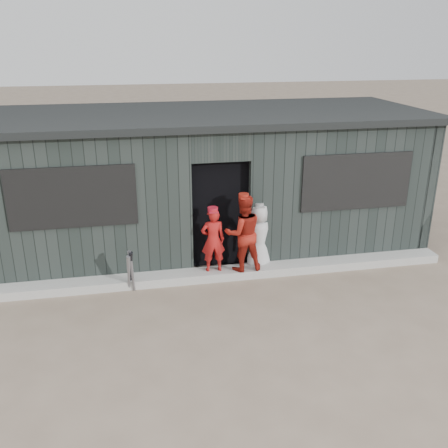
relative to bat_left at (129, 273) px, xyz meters
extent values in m
plane|color=#776352|center=(1.61, -1.57, -0.35)|extent=(80.00, 80.00, 0.00)
cube|color=#AAAAA4|center=(1.61, 0.25, -0.28)|extent=(8.00, 0.36, 0.15)
cone|color=gray|center=(0.00, 0.00, 0.00)|extent=(0.10, 0.28, 0.70)
cone|color=slate|center=(0.05, 0.00, 0.03)|extent=(0.13, 0.19, 0.76)
cone|color=black|center=(0.03, 0.06, 0.03)|extent=(0.12, 0.37, 0.76)
imported|color=#AF1715|center=(1.43, 0.26, 0.36)|extent=(0.41, 0.27, 1.12)
imported|color=maroon|center=(1.94, 0.22, 0.47)|extent=(0.68, 0.54, 1.34)
imported|color=silver|center=(2.27, 0.46, 0.27)|extent=(0.68, 0.53, 1.23)
cube|color=black|center=(1.61, 1.93, 0.85)|extent=(7.60, 2.70, 2.20)
cube|color=#272F2C|center=(-0.64, 0.53, 0.90)|extent=(3.50, 0.20, 2.50)
cube|color=#272F2D|center=(3.86, 0.53, 0.90)|extent=(3.50, 0.20, 2.50)
cube|color=#262E2B|center=(1.61, 0.53, 1.90)|extent=(1.00, 0.20, 0.50)
cube|color=#252C2A|center=(5.51, 1.93, 0.90)|extent=(0.20, 3.00, 2.50)
cube|color=#29312F|center=(1.61, 3.33, 0.90)|extent=(8.00, 0.20, 2.50)
cube|color=black|center=(1.61, 1.93, 2.21)|extent=(8.30, 3.30, 0.12)
cube|color=black|center=(-0.79, 0.41, 1.20)|extent=(2.00, 0.04, 1.00)
cube|color=black|center=(4.01, 0.41, 1.20)|extent=(2.00, 0.04, 1.00)
cube|color=black|center=(1.39, 1.02, 1.00)|extent=(0.24, 0.24, 0.93)
cube|color=black|center=(1.65, 1.06, 0.95)|extent=(0.24, 0.22, 0.82)
camera|label=1|loc=(0.12, -7.40, 3.58)|focal=40.00mm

